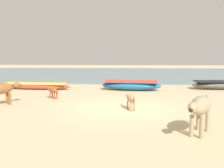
# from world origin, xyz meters

# --- Properties ---
(ground) EXTENTS (80.00, 80.00, 0.00)m
(ground) POSITION_xyz_m (0.00, 0.00, 0.00)
(ground) COLOR #CCB789
(sea_water) EXTENTS (60.00, 20.00, 0.08)m
(sea_water) POSITION_xyz_m (0.00, 17.64, 0.04)
(sea_water) COLOR slate
(sea_water) RESTS_ON ground
(fishing_boat_0) EXTENTS (3.79, 1.63, 0.78)m
(fishing_boat_0) POSITION_xyz_m (0.47, 5.08, 0.32)
(fishing_boat_0) COLOR #1E669E
(fishing_boat_0) RESTS_ON ground
(fishing_boat_3) EXTENTS (4.60, 1.19, 0.60)m
(fishing_boat_3) POSITION_xyz_m (-5.60, 5.15, 0.22)
(fishing_boat_3) COLOR #B74733
(fishing_boat_3) RESTS_ON ground
(cow_adult_dun) EXTENTS (1.11, 1.56, 1.08)m
(cow_adult_dun) POSITION_xyz_m (2.15, -3.28, 0.78)
(cow_adult_dun) COLOR tan
(cow_adult_dun) RESTS_ON ground
(calf_near_rust) EXTENTS (0.78, 0.65, 0.57)m
(calf_near_rust) POSITION_xyz_m (-3.54, 1.94, 0.41)
(calf_near_rust) COLOR #9E4C28
(calf_near_rust) RESTS_ON ground
(calf_far_tan) EXTENTS (0.46, 0.94, 0.62)m
(calf_far_tan) POSITION_xyz_m (0.32, -0.32, 0.44)
(calf_far_tan) COLOR tan
(calf_far_tan) RESTS_ON ground
(cow_second_adult_brown) EXTENTS (1.16, 1.34, 0.99)m
(cow_second_adult_brown) POSITION_xyz_m (-5.25, 0.21, 0.71)
(cow_second_adult_brown) COLOR brown
(cow_second_adult_brown) RESTS_ON ground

